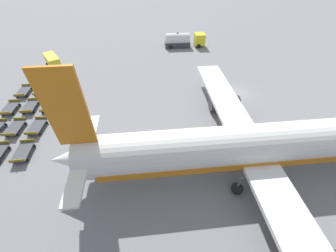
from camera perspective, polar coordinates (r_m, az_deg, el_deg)
name	(u,v)px	position (r m, az deg, el deg)	size (l,w,h in m)	color
ground_plane	(237,93)	(35.24, 18.52, 8.71)	(500.00, 500.00, 0.00)	gray
airplane	(263,145)	(22.42, 24.78, -4.79)	(37.14, 40.92, 12.34)	white
fuel_tanker_primary	(182,41)	(50.62, 3.97, 22.55)	(3.97, 9.16, 3.16)	yellow
service_van	(53,61)	(46.29, -29.34, 15.40)	(4.93, 4.50, 2.28)	yellow
baggage_dolly_row_near_col_a	(24,91)	(40.09, -35.09, 7.89)	(3.87, 2.05, 0.92)	#424449
baggage_dolly_row_near_col_b	(10,108)	(36.97, -37.54, 3.98)	(3.87, 1.99, 0.92)	#424449
baggage_dolly_row_mid_a_col_a	(42,90)	(38.85, -31.53, 8.49)	(3.85, 1.92, 0.92)	#424449
baggage_dolly_row_mid_a_col_b	(30,106)	(35.68, -33.89, 4.54)	(3.87, 2.08, 0.92)	#424449
baggage_dolly_row_mid_a_col_c	(15,128)	(32.64, -36.70, -0.35)	(3.85, 1.92, 0.92)	#424449
baggage_dolly_row_mid_b_col_a	(59,89)	(37.74, -27.94, 8.99)	(3.85, 1.90, 0.92)	#424449
baggage_dolly_row_mid_b_col_b	(49,106)	(34.43, -30.08, 4.94)	(3.88, 2.10, 0.92)	#424449
baggage_dolly_row_mid_b_col_c	(37,127)	(31.23, -32.58, -0.13)	(3.84, 1.86, 0.92)	#424449
baggage_dolly_row_mid_b_col_d	(23,152)	(28.51, -35.21, -5.84)	(3.87, 2.09, 0.92)	#424449
stand_guidance_stripe	(175,170)	(22.40, 1.96, -12.13)	(3.15, 20.18, 0.01)	yellow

